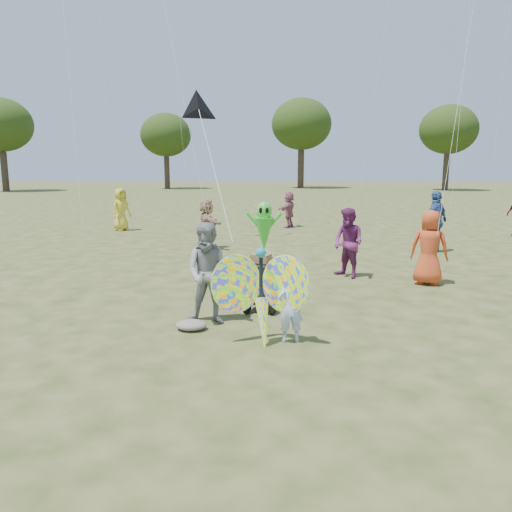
{
  "coord_description": "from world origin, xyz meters",
  "views": [
    {
      "loc": [
        0.36,
        -7.53,
        2.74
      ],
      "look_at": [
        -0.2,
        1.5,
        1.1
      ],
      "focal_mm": 35.0,
      "sensor_mm": 36.0,
      "label": 1
    }
  ],
  "objects_px": {
    "butterfly_kite": "(262,296)",
    "alien_kite": "(264,228)",
    "crowd_d": "(207,224)",
    "crowd_e": "(348,243)",
    "adult_man": "(209,273)",
    "crowd_g": "(121,209)",
    "crowd_j": "(289,209)",
    "crowd_c": "(436,222)",
    "crowd_a": "(429,247)",
    "child_girl": "(290,308)",
    "jogging_stroller": "(261,278)"
  },
  "relations": [
    {
      "from": "butterfly_kite",
      "to": "alien_kite",
      "type": "relative_size",
      "value": 1.0
    },
    {
      "from": "crowd_d",
      "to": "crowd_e",
      "type": "height_order",
      "value": "crowd_e"
    },
    {
      "from": "adult_man",
      "to": "butterfly_kite",
      "type": "relative_size",
      "value": 1.03
    },
    {
      "from": "adult_man",
      "to": "crowd_d",
      "type": "relative_size",
      "value": 1.07
    },
    {
      "from": "crowd_e",
      "to": "crowd_g",
      "type": "height_order",
      "value": "crowd_g"
    },
    {
      "from": "crowd_j",
      "to": "crowd_e",
      "type": "bearing_deg",
      "value": 30.82
    },
    {
      "from": "crowd_c",
      "to": "alien_kite",
      "type": "relative_size",
      "value": 1.12
    },
    {
      "from": "crowd_a",
      "to": "butterfly_kite",
      "type": "height_order",
      "value": "crowd_a"
    },
    {
      "from": "crowd_c",
      "to": "crowd_j",
      "type": "distance_m",
      "value": 7.8
    },
    {
      "from": "crowd_a",
      "to": "crowd_c",
      "type": "xyz_separation_m",
      "value": [
        1.45,
        4.57,
        0.1
      ]
    },
    {
      "from": "adult_man",
      "to": "crowd_c",
      "type": "bearing_deg",
      "value": 55.29
    },
    {
      "from": "crowd_d",
      "to": "crowd_j",
      "type": "height_order",
      "value": "crowd_d"
    },
    {
      "from": "child_girl",
      "to": "crowd_e",
      "type": "xyz_separation_m",
      "value": [
        1.45,
        4.72,
        0.31
      ]
    },
    {
      "from": "crowd_j",
      "to": "alien_kite",
      "type": "relative_size",
      "value": 0.92
    },
    {
      "from": "crowd_a",
      "to": "butterfly_kite",
      "type": "relative_size",
      "value": 1.01
    },
    {
      "from": "crowd_c",
      "to": "crowd_d",
      "type": "distance_m",
      "value": 7.43
    },
    {
      "from": "crowd_j",
      "to": "alien_kite",
      "type": "bearing_deg",
      "value": 17.71
    },
    {
      "from": "crowd_a",
      "to": "crowd_d",
      "type": "relative_size",
      "value": 1.05
    },
    {
      "from": "crowd_g",
      "to": "crowd_j",
      "type": "bearing_deg",
      "value": -43.96
    },
    {
      "from": "crowd_d",
      "to": "crowd_g",
      "type": "distance_m",
      "value": 6.21
    },
    {
      "from": "adult_man",
      "to": "crowd_c",
      "type": "relative_size",
      "value": 0.91
    },
    {
      "from": "crowd_j",
      "to": "crowd_a",
      "type": "bearing_deg",
      "value": 39.38
    },
    {
      "from": "child_girl",
      "to": "crowd_e",
      "type": "relative_size",
      "value": 0.64
    },
    {
      "from": "crowd_a",
      "to": "crowd_d",
      "type": "distance_m",
      "value": 7.69
    },
    {
      "from": "adult_man",
      "to": "crowd_d",
      "type": "xyz_separation_m",
      "value": [
        -1.33,
        8.04,
        -0.06
      ]
    },
    {
      "from": "child_girl",
      "to": "alien_kite",
      "type": "distance_m",
      "value": 6.71
    },
    {
      "from": "crowd_c",
      "to": "crowd_g",
      "type": "xyz_separation_m",
      "value": [
        -11.82,
        4.65,
        -0.08
      ]
    },
    {
      "from": "crowd_e",
      "to": "alien_kite",
      "type": "height_order",
      "value": "alien_kite"
    },
    {
      "from": "child_girl",
      "to": "crowd_g",
      "type": "bearing_deg",
      "value": -70.43
    },
    {
      "from": "crowd_g",
      "to": "jogging_stroller",
      "type": "distance_m",
      "value": 13.23
    },
    {
      "from": "child_girl",
      "to": "alien_kite",
      "type": "xyz_separation_m",
      "value": [
        -0.72,
        6.66,
        0.42
      ]
    },
    {
      "from": "jogging_stroller",
      "to": "crowd_j",
      "type": "bearing_deg",
      "value": 107.33
    },
    {
      "from": "jogging_stroller",
      "to": "alien_kite",
      "type": "distance_m",
      "value": 4.83
    },
    {
      "from": "adult_man",
      "to": "crowd_g",
      "type": "height_order",
      "value": "crowd_g"
    },
    {
      "from": "crowd_a",
      "to": "crowd_g",
      "type": "relative_size",
      "value": 0.97
    },
    {
      "from": "adult_man",
      "to": "crowd_g",
      "type": "distance_m",
      "value": 13.69
    },
    {
      "from": "crowd_c",
      "to": "butterfly_kite",
      "type": "relative_size",
      "value": 1.13
    },
    {
      "from": "crowd_d",
      "to": "crowd_a",
      "type": "bearing_deg",
      "value": -157.42
    },
    {
      "from": "crowd_g",
      "to": "butterfly_kite",
      "type": "distance_m",
      "value": 14.97
    },
    {
      "from": "crowd_e",
      "to": "butterfly_kite",
      "type": "height_order",
      "value": "crowd_e"
    },
    {
      "from": "adult_man",
      "to": "alien_kite",
      "type": "relative_size",
      "value": 1.02
    },
    {
      "from": "crowd_g",
      "to": "jogging_stroller",
      "type": "bearing_deg",
      "value": -116.69
    },
    {
      "from": "jogging_stroller",
      "to": "alien_kite",
      "type": "relative_size",
      "value": 0.65
    },
    {
      "from": "child_girl",
      "to": "alien_kite",
      "type": "relative_size",
      "value": 0.63
    },
    {
      "from": "crowd_d",
      "to": "alien_kite",
      "type": "distance_m",
      "value": 3.04
    },
    {
      "from": "child_girl",
      "to": "crowd_c",
      "type": "xyz_separation_m",
      "value": [
        4.68,
        8.66,
        0.43
      ]
    },
    {
      "from": "child_girl",
      "to": "crowd_j",
      "type": "bearing_deg",
      "value": -98.67
    },
    {
      "from": "crowd_a",
      "to": "crowd_d",
      "type": "bearing_deg",
      "value": -20.04
    },
    {
      "from": "crowd_a",
      "to": "crowd_e",
      "type": "xyz_separation_m",
      "value": [
        -1.79,
        0.63,
        -0.01
      ]
    },
    {
      "from": "crowd_a",
      "to": "crowd_e",
      "type": "distance_m",
      "value": 1.89
    }
  ]
}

